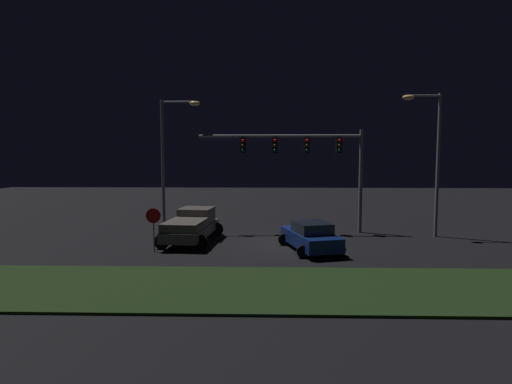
# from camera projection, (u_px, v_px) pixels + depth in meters

# --- Properties ---
(ground_plane) EXTENTS (80.00, 80.00, 0.00)m
(ground_plane) POSITION_uv_depth(u_px,v_px,m) (277.00, 243.00, 23.36)
(ground_plane) COLOR black
(grass_median) EXTENTS (25.15, 5.33, 0.10)m
(grass_median) POSITION_uv_depth(u_px,v_px,m) (282.00, 288.00, 15.22)
(grass_median) COLOR black
(grass_median) RESTS_ON ground_plane
(pickup_truck) EXTENTS (3.22, 5.57, 1.80)m
(pickup_truck) POSITION_uv_depth(u_px,v_px,m) (192.00, 224.00, 23.64)
(pickup_truck) COLOR #514C47
(pickup_truck) RESTS_ON ground_plane
(car_sedan) EXTENTS (3.21, 4.72, 1.51)m
(car_sedan) POSITION_uv_depth(u_px,v_px,m) (310.00, 236.00, 21.37)
(car_sedan) COLOR navy
(car_sedan) RESTS_ON ground_plane
(traffic_signal_gantry) EXTENTS (10.32, 0.56, 6.50)m
(traffic_signal_gantry) POSITION_uv_depth(u_px,v_px,m) (307.00, 153.00, 26.13)
(traffic_signal_gantry) COLOR slate
(traffic_signal_gantry) RESTS_ON ground_plane
(street_lamp_left) EXTENTS (2.55, 0.44, 8.41)m
(street_lamp_left) POSITION_uv_depth(u_px,v_px,m) (170.00, 149.00, 26.64)
(street_lamp_left) COLOR slate
(street_lamp_left) RESTS_ON ground_plane
(street_lamp_right) EXTENTS (2.32, 0.44, 8.53)m
(street_lamp_right) POSITION_uv_depth(u_px,v_px,m) (431.00, 148.00, 24.72)
(street_lamp_right) COLOR slate
(street_lamp_right) RESTS_ON ground_plane
(stop_sign) EXTENTS (0.76, 0.08, 2.23)m
(stop_sign) POSITION_uv_depth(u_px,v_px,m) (153.00, 221.00, 21.06)
(stop_sign) COLOR slate
(stop_sign) RESTS_ON ground_plane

